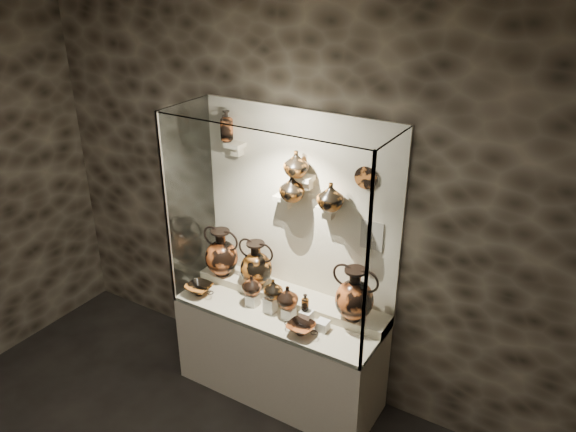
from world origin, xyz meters
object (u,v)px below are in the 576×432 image
object	(u,v)px
lekythos_tall	(227,125)
ovoid_vase_c	(331,196)
amphora_right	(354,294)
jug_a	(252,285)
ovoid_vase_a	(292,188)
lekythos_small	(305,301)
kylix_right	(301,328)
amphora_left	(222,252)
jug_b	(273,289)
kylix_left	(199,289)
ovoid_vase_b	(296,164)
jug_c	(288,297)
amphora_mid	(256,264)

from	to	relation	value
lekythos_tall	ovoid_vase_c	world-z (taller)	lekythos_tall
amphora_right	lekythos_tall	size ratio (longest dim) A/B	1.58
amphora_right	jug_a	xyz separation A→B (m)	(-0.82, -0.16, -0.10)
ovoid_vase_a	jug_a	bearing A→B (deg)	-118.76
lekythos_small	kylix_right	bearing A→B (deg)	-88.88
amphora_left	ovoid_vase_c	distance (m)	1.21
jug_b	kylix_left	distance (m)	0.69
jug_a	ovoid_vase_a	bearing A→B (deg)	35.34
jug_a	ovoid_vase_b	bearing A→B (deg)	31.98
jug_c	lekythos_small	bearing A→B (deg)	13.35
jug_a	amphora_right	bearing A→B (deg)	1.17
kylix_right	lekythos_tall	xyz separation A→B (m)	(-0.93, 0.41, 1.32)
lekythos_small	lekythos_tall	bearing A→B (deg)	146.37
kylix_right	ovoid_vase_a	xyz separation A→B (m)	(-0.30, 0.37, 0.94)
amphora_right	amphora_left	bearing A→B (deg)	167.42
jug_b	lekythos_tall	size ratio (longest dim) A/B	0.59
jug_c	lekythos_tall	world-z (taller)	lekythos_tall
kylix_right	lekythos_tall	bearing A→B (deg)	135.38
jug_a	ovoid_vase_a	world-z (taller)	ovoid_vase_a
jug_a	ovoid_vase_c	size ratio (longest dim) A/B	0.80
kylix_right	lekythos_small	bearing A→B (deg)	86.51
amphora_right	ovoid_vase_b	bearing A→B (deg)	159.52
lekythos_small	ovoid_vase_b	bearing A→B (deg)	117.52
kylix_right	ovoid_vase_b	distance (m)	1.22
kylix_right	jug_b	bearing A→B (deg)	136.65
amphora_mid	ovoid_vase_c	distance (m)	0.96
lekythos_small	kylix_right	world-z (taller)	lekythos_small
jug_a	kylix_right	world-z (taller)	jug_a
jug_a	ovoid_vase_a	size ratio (longest dim) A/B	0.82
kylix_left	lekythos_tall	size ratio (longest dim) A/B	1.02
jug_a	kylix_right	xyz separation A→B (m)	(0.53, -0.14, -0.13)
amphora_left	lekythos_tall	distance (m)	1.10
amphora_mid	ovoid_vase_b	world-z (taller)	ovoid_vase_b
amphora_right	lekythos_small	world-z (taller)	amphora_right
amphora_left	amphora_mid	xyz separation A→B (m)	(0.35, 0.01, -0.01)
amphora_right	jug_c	world-z (taller)	amphora_right
kylix_left	ovoid_vase_c	distance (m)	1.43
jug_c	kylix_left	bearing A→B (deg)	-154.66
jug_a	lekythos_small	world-z (taller)	lekythos_small
lekythos_small	ovoid_vase_b	distance (m)	1.04
jug_c	lekythos_tall	xyz separation A→B (m)	(-0.72, 0.27, 1.20)
jug_c	ovoid_vase_a	bearing A→B (deg)	130.50
amphora_left	ovoid_vase_c	xyz separation A→B (m)	(0.98, 0.07, 0.71)
jug_a	lekythos_small	distance (m)	0.49
ovoid_vase_b	kylix_right	bearing A→B (deg)	-38.91
kylix_left	ovoid_vase_b	xyz separation A→B (m)	(0.72, 0.35, 1.13)
amphora_right	jug_c	xyz separation A→B (m)	(-0.49, -0.15, -0.11)
amphora_left	amphora_right	distance (m)	1.24
jug_b	ovoid_vase_c	xyz separation A→B (m)	(0.36, 0.23, 0.78)
lekythos_tall	ovoid_vase_b	size ratio (longest dim) A/B	1.39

